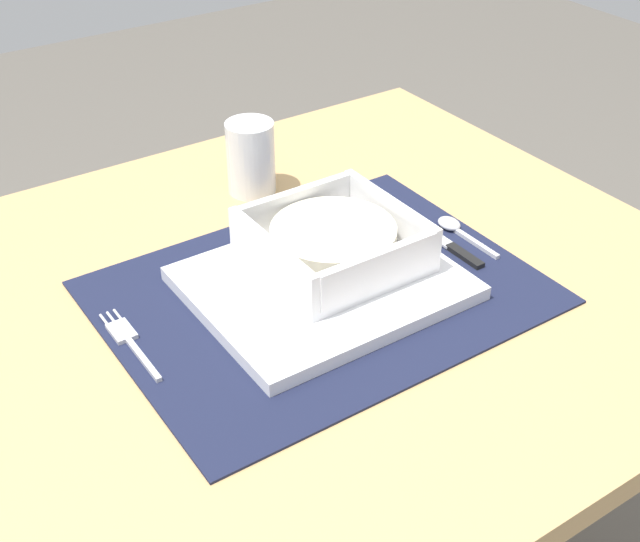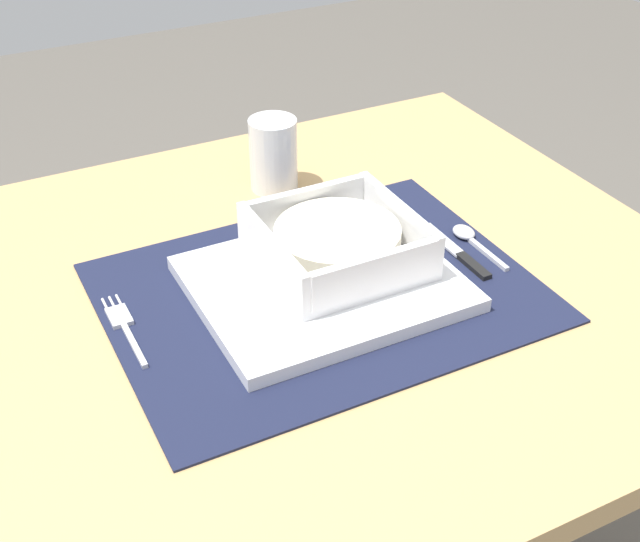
{
  "view_description": "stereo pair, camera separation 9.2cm",
  "coord_description": "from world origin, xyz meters",
  "views": [
    {
      "loc": [
        -0.4,
        -0.65,
        1.27
      ],
      "look_at": [
        0.02,
        -0.02,
        0.75
      ],
      "focal_mm": 47.65,
      "sensor_mm": 36.0,
      "label": 1
    },
    {
      "loc": [
        -0.32,
        -0.7,
        1.27
      ],
      "look_at": [
        0.02,
        -0.02,
        0.75
      ],
      "focal_mm": 47.65,
      "sensor_mm": 36.0,
      "label": 2
    }
  ],
  "objects": [
    {
      "name": "spoon",
      "position": [
        0.23,
        -0.01,
        0.73
      ],
      "size": [
        0.02,
        0.11,
        0.01
      ],
      "rotation": [
        0.0,
        0.0,
        0.04
      ],
      "color": "silver",
      "rests_on": "placemat"
    },
    {
      "name": "placemat",
      "position": [
        0.02,
        -0.02,
        0.72
      ],
      "size": [
        0.46,
        0.35,
        0.0
      ],
      "primitive_type": "cube",
      "color": "#191E38",
      "rests_on": "dining_table"
    },
    {
      "name": "drinking_glass",
      "position": [
        0.08,
        0.22,
        0.76
      ],
      "size": [
        0.06,
        0.06,
        0.1
      ],
      "color": "white",
      "rests_on": "dining_table"
    },
    {
      "name": "butter_knife",
      "position": [
        0.2,
        -0.03,
        0.72
      ],
      "size": [
        0.01,
        0.13,
        0.01
      ],
      "rotation": [
        0.0,
        0.0,
        -0.04
      ],
      "color": "black",
      "rests_on": "placemat"
    },
    {
      "name": "serving_plate",
      "position": [
        0.03,
        -0.02,
        0.73
      ],
      "size": [
        0.28,
        0.23,
        0.02
      ],
      "primitive_type": "cube",
      "color": "white",
      "rests_on": "placemat"
    },
    {
      "name": "porridge_bowl",
      "position": [
        0.06,
        -0.0,
        0.76
      ],
      "size": [
        0.17,
        0.17,
        0.05
      ],
      "color": "white",
      "rests_on": "serving_plate"
    },
    {
      "name": "dining_table",
      "position": [
        0.0,
        0.0,
        0.62
      ],
      "size": [
        0.93,
        0.78,
        0.72
      ],
      "color": "tan",
      "rests_on": "ground"
    },
    {
      "name": "fork",
      "position": [
        -0.19,
        0.01,
        0.72
      ],
      "size": [
        0.02,
        0.13,
        0.0
      ],
      "rotation": [
        0.0,
        0.0,
        0.05
      ],
      "color": "silver",
      "rests_on": "placemat"
    }
  ]
}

